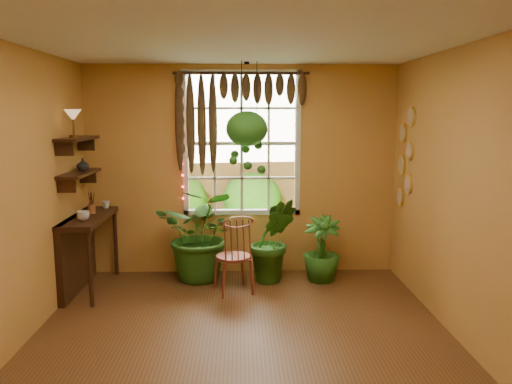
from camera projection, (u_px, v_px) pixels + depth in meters
floor at (243, 350)px, 4.45m from camera, size 4.50×4.50×0.00m
ceiling at (241, 37)px, 4.03m from camera, size 4.50×4.50×0.00m
wall_back at (242, 171)px, 6.46m from camera, size 4.00×0.00×4.00m
wall_left at (4, 202)px, 4.18m from camera, size 0.00×4.50×4.50m
wall_right at (474, 200)px, 4.30m from camera, size 0.00×4.50×4.50m
window at (242, 144)px, 6.44m from camera, size 1.52×0.10×1.86m
valance_vine at (235, 98)px, 6.22m from camera, size 1.70×0.12×1.10m
string_lights at (182, 140)px, 6.32m from camera, size 0.03×0.03×1.54m
wall_plates at (405, 158)px, 6.03m from camera, size 0.04×0.32×1.10m
counter_ledge at (81, 245)px, 5.89m from camera, size 0.40×1.20×0.90m
shelf_lower at (80, 173)px, 5.76m from camera, size 0.25×0.90×0.04m
shelf_upper at (78, 139)px, 5.69m from camera, size 0.25×0.90×0.04m
backyard at (252, 150)px, 11.04m from camera, size 14.00×10.00×12.00m
windsor_chair at (234, 267)px, 5.82m from camera, size 0.51×0.53×1.08m
potted_plant_left at (203, 234)px, 6.25m from camera, size 1.24×1.13×1.18m
potted_plant_mid at (273, 240)px, 6.19m from camera, size 0.62×0.52×1.06m
potted_plant_right at (322, 249)px, 6.23m from camera, size 0.55×0.55×0.82m
hanging_basket at (247, 131)px, 6.08m from camera, size 0.51×0.51×1.37m
cup_a at (83, 216)px, 5.58m from camera, size 0.15×0.15×0.11m
cup_b at (106, 205)px, 6.29m from camera, size 0.11×0.11×0.09m
brush_jar at (91, 203)px, 5.96m from camera, size 0.09×0.09×0.32m
shelf_vase at (83, 164)px, 5.86m from camera, size 0.19×0.19×0.15m
tiffany_lamp at (73, 117)px, 5.50m from camera, size 0.19×0.19×0.31m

